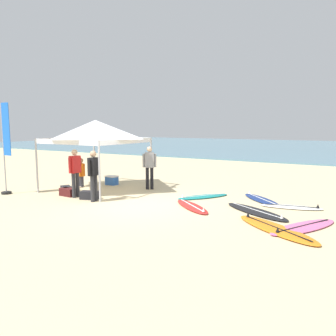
{
  "coord_description": "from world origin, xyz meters",
  "views": [
    {
      "loc": [
        6.07,
        -8.36,
        2.53
      ],
      "look_at": [
        0.14,
        1.84,
        1.0
      ],
      "focal_mm": 35.02,
      "sensor_mm": 36.0,
      "label": 1
    }
  ],
  "objects_px": {
    "surfboard_teal": "(203,197)",
    "banner_flag": "(6,152)",
    "surfboard_red": "(192,206)",
    "person_red": "(75,170)",
    "surfboard_pink": "(303,227)",
    "person_orange": "(81,171)",
    "gear_bag_on_sand": "(68,192)",
    "surfboard_white": "(292,207)",
    "cooler_box": "(112,180)",
    "gear_bag_near_tent": "(67,190)",
    "surfboard_navy": "(261,200)",
    "surfboard_black": "(256,211)",
    "person_grey": "(149,165)",
    "surfboard_orange": "(275,229)",
    "canopy_tent": "(95,129)",
    "gear_bag_by_pole": "(89,195)",
    "person_black": "(94,172)"
  },
  "relations": [
    {
      "from": "banner_flag",
      "to": "gear_bag_near_tent",
      "type": "bearing_deg",
      "value": 32.75
    },
    {
      "from": "surfboard_white",
      "to": "person_red",
      "type": "bearing_deg",
      "value": -162.21
    },
    {
      "from": "person_orange",
      "to": "gear_bag_by_pole",
      "type": "bearing_deg",
      "value": -39.18
    },
    {
      "from": "person_red",
      "to": "surfboard_navy",
      "type": "bearing_deg",
      "value": 25.48
    },
    {
      "from": "surfboard_orange",
      "to": "person_orange",
      "type": "xyz_separation_m",
      "value": [
        -8.31,
        1.86,
        0.62
      ]
    },
    {
      "from": "surfboard_black",
      "to": "gear_bag_by_pole",
      "type": "xyz_separation_m",
      "value": [
        -5.48,
        -1.13,
        0.1
      ]
    },
    {
      "from": "person_black",
      "to": "gear_bag_on_sand",
      "type": "relative_size",
      "value": 2.85
    },
    {
      "from": "surfboard_white",
      "to": "cooler_box",
      "type": "relative_size",
      "value": 3.79
    },
    {
      "from": "person_orange",
      "to": "gear_bag_on_sand",
      "type": "relative_size",
      "value": 2.0
    },
    {
      "from": "surfboard_navy",
      "to": "banner_flag",
      "type": "relative_size",
      "value": 0.54
    },
    {
      "from": "surfboard_red",
      "to": "person_grey",
      "type": "xyz_separation_m",
      "value": [
        -2.78,
        1.83,
        0.95
      ]
    },
    {
      "from": "person_orange",
      "to": "surfboard_orange",
      "type": "bearing_deg",
      "value": -12.6
    },
    {
      "from": "person_orange",
      "to": "surfboard_white",
      "type": "bearing_deg",
      "value": 4.16
    },
    {
      "from": "surfboard_pink",
      "to": "gear_bag_by_pole",
      "type": "bearing_deg",
      "value": -177.97
    },
    {
      "from": "surfboard_red",
      "to": "surfboard_navy",
      "type": "distance_m",
      "value": 2.61
    },
    {
      "from": "surfboard_white",
      "to": "gear_bag_by_pole",
      "type": "xyz_separation_m",
      "value": [
        -6.29,
        -2.21,
        0.1
      ]
    },
    {
      "from": "surfboard_pink",
      "to": "person_grey",
      "type": "distance_m",
      "value": 6.57
    },
    {
      "from": "person_orange",
      "to": "gear_bag_near_tent",
      "type": "height_order",
      "value": "person_orange"
    },
    {
      "from": "person_red",
      "to": "gear_bag_on_sand",
      "type": "height_order",
      "value": "person_red"
    },
    {
      "from": "surfboard_white",
      "to": "person_orange",
      "type": "relative_size",
      "value": 1.58
    },
    {
      "from": "cooler_box",
      "to": "canopy_tent",
      "type": "bearing_deg",
      "value": -79.62
    },
    {
      "from": "surfboard_black",
      "to": "person_black",
      "type": "bearing_deg",
      "value": -165.74
    },
    {
      "from": "surfboard_pink",
      "to": "gear_bag_near_tent",
      "type": "height_order",
      "value": "gear_bag_near_tent"
    },
    {
      "from": "gear_bag_near_tent",
      "to": "gear_bag_on_sand",
      "type": "height_order",
      "value": "same"
    },
    {
      "from": "surfboard_white",
      "to": "surfboard_navy",
      "type": "bearing_deg",
      "value": 152.21
    },
    {
      "from": "surfboard_red",
      "to": "surfboard_navy",
      "type": "xyz_separation_m",
      "value": [
        1.61,
        2.05,
        -0.0
      ]
    },
    {
      "from": "surfboard_black",
      "to": "surfboard_orange",
      "type": "xyz_separation_m",
      "value": [
        0.85,
        -1.38,
        -0.0
      ]
    },
    {
      "from": "banner_flag",
      "to": "surfboard_orange",
      "type": "bearing_deg",
      "value": 3.9
    },
    {
      "from": "surfboard_navy",
      "to": "surfboard_white",
      "type": "distance_m",
      "value": 1.21
    },
    {
      "from": "person_orange",
      "to": "gear_bag_on_sand",
      "type": "xyz_separation_m",
      "value": [
        0.93,
        -1.6,
        -0.52
      ]
    },
    {
      "from": "surfboard_red",
      "to": "surfboard_teal",
      "type": "xyz_separation_m",
      "value": [
        -0.3,
        1.49,
        -0.0
      ]
    },
    {
      "from": "surfboard_black",
      "to": "banner_flag",
      "type": "bearing_deg",
      "value": -166.81
    },
    {
      "from": "surfboard_white",
      "to": "gear_bag_near_tent",
      "type": "height_order",
      "value": "gear_bag_near_tent"
    },
    {
      "from": "surfboard_red",
      "to": "person_red",
      "type": "bearing_deg",
      "value": -170.2
    },
    {
      "from": "person_red",
      "to": "gear_bag_near_tent",
      "type": "distance_m",
      "value": 1.18
    },
    {
      "from": "gear_bag_on_sand",
      "to": "surfboard_pink",
      "type": "bearing_deg",
      "value": 1.75
    },
    {
      "from": "surfboard_navy",
      "to": "surfboard_teal",
      "type": "distance_m",
      "value": 1.99
    },
    {
      "from": "surfboard_orange",
      "to": "canopy_tent",
      "type": "bearing_deg",
      "value": 167.08
    },
    {
      "from": "gear_bag_by_pole",
      "to": "gear_bag_on_sand",
      "type": "height_order",
      "value": "same"
    },
    {
      "from": "surfboard_orange",
      "to": "gear_bag_on_sand",
      "type": "height_order",
      "value": "gear_bag_on_sand"
    },
    {
      "from": "surfboard_teal",
      "to": "gear_bag_near_tent",
      "type": "bearing_deg",
      "value": -157.44
    },
    {
      "from": "surfboard_pink",
      "to": "person_orange",
      "type": "bearing_deg",
      "value": 171.27
    },
    {
      "from": "person_orange",
      "to": "cooler_box",
      "type": "bearing_deg",
      "value": 49.67
    },
    {
      "from": "gear_bag_by_pole",
      "to": "cooler_box",
      "type": "bearing_deg",
      "value": 114.07
    },
    {
      "from": "surfboard_white",
      "to": "surfboard_pink",
      "type": "relative_size",
      "value": 0.8
    },
    {
      "from": "surfboard_navy",
      "to": "cooler_box",
      "type": "height_order",
      "value": "cooler_box"
    },
    {
      "from": "surfboard_black",
      "to": "cooler_box",
      "type": "bearing_deg",
      "value": 167.74
    },
    {
      "from": "surfboard_black",
      "to": "gear_bag_on_sand",
      "type": "bearing_deg",
      "value": -170.17
    },
    {
      "from": "surfboard_teal",
      "to": "banner_flag",
      "type": "xyz_separation_m",
      "value": [
        -6.5,
        -3.11,
        1.54
      ]
    },
    {
      "from": "surfboard_red",
      "to": "banner_flag",
      "type": "height_order",
      "value": "banner_flag"
    }
  ]
}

